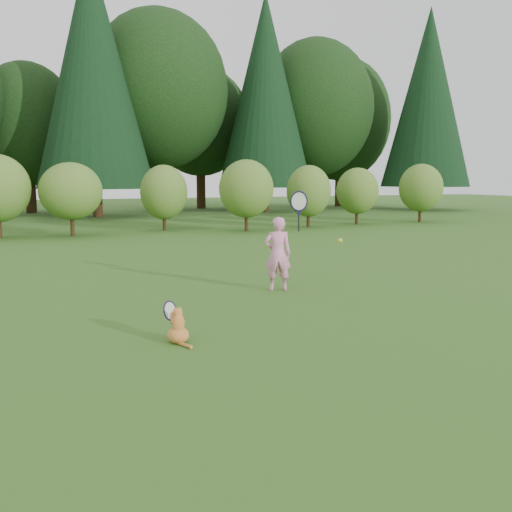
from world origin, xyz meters
name	(u,v)px	position (x,y,z in m)	size (l,w,h in m)	color
ground	(264,307)	(0.00, 0.00, 0.00)	(100.00, 100.00, 0.00)	#315518
shrub_row	(122,195)	(0.00, 13.00, 1.40)	(28.00, 3.00, 2.80)	#4C7424
woodland_backdrop	(85,70)	(0.00, 23.00, 7.50)	(48.00, 10.00, 15.00)	black
child	(278,252)	(0.78, 1.13, 0.70)	(0.77, 0.47, 2.01)	pink
cat	(178,324)	(-1.77, -1.41, 0.23)	(0.35, 0.64, 0.62)	#C37025
tennis_ball	(340,240)	(1.31, -0.11, 1.01)	(0.07, 0.07, 0.07)	#C6C717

